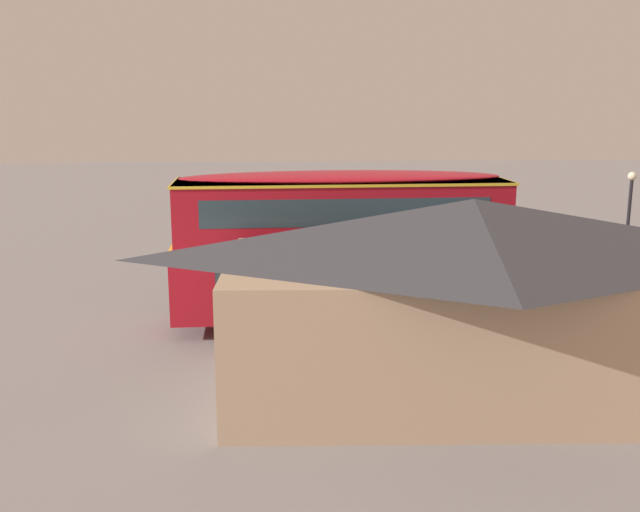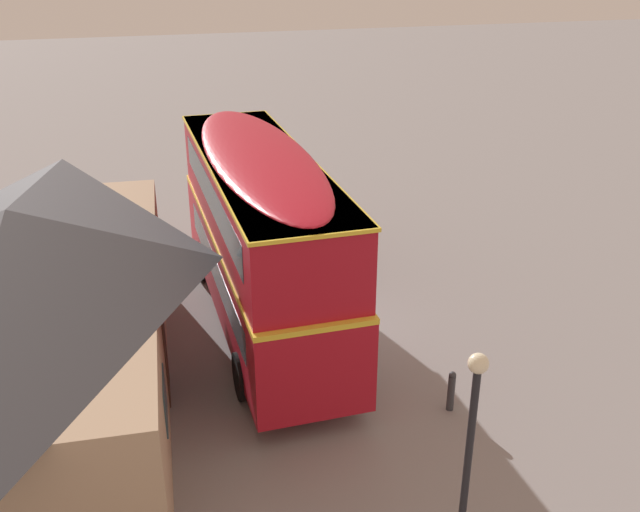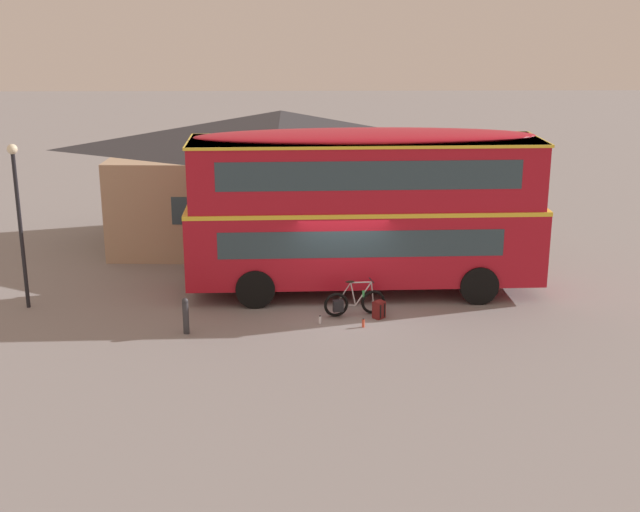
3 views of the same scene
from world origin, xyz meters
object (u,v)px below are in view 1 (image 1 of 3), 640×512
at_px(double_decker_bus, 341,242).
at_px(kerb_bollard, 467,282).
at_px(water_bottle_red_squeeze, 339,297).
at_px(touring_bicycle, 348,297).
at_px(water_bottle_clear_plastic, 372,299).
at_px(street_lamp, 628,226).
at_px(backpack_on_ground, 327,298).

height_order(double_decker_bus, kerb_bollard, double_decker_bus).
bearing_deg(water_bottle_red_squeeze, touring_bicycle, 104.75).
distance_m(touring_bicycle, kerb_bollard, 4.54).
height_order(double_decker_bus, water_bottle_clear_plastic, double_decker_bus).
relative_size(double_decker_bus, touring_bicycle, 6.01).
height_order(double_decker_bus, street_lamp, double_decker_bus).
xyz_separation_m(backpack_on_ground, street_lamp, (-9.76, 1.03, 2.58)).
bearing_deg(backpack_on_ground, water_bottle_clear_plastic, -165.66).
bearing_deg(kerb_bollard, double_decker_bus, 33.69).
height_order(backpack_on_ground, water_bottle_clear_plastic, backpack_on_ground).
bearing_deg(street_lamp, water_bottle_red_squeeze, -10.43).
bearing_deg(touring_bicycle, water_bottle_red_squeeze, -75.25).
height_order(water_bottle_red_squeeze, kerb_bollard, kerb_bollard).
xyz_separation_m(water_bottle_clear_plastic, kerb_bollard, (-3.46, -0.61, 0.39)).
bearing_deg(water_bottle_clear_plastic, backpack_on_ground, 14.34).
distance_m(double_decker_bus, street_lamp, 9.57).
bearing_deg(touring_bicycle, double_decker_bus, 77.60).
relative_size(backpack_on_ground, water_bottle_clear_plastic, 2.21).
distance_m(touring_bicycle, water_bottle_clear_plastic, 1.12).
relative_size(water_bottle_red_squeeze, street_lamp, 0.05).
distance_m(backpack_on_ground, water_bottle_clear_plastic, 1.66).
xyz_separation_m(backpack_on_ground, water_bottle_clear_plastic, (-1.60, -0.41, -0.16)).
relative_size(double_decker_bus, backpack_on_ground, 19.77).
bearing_deg(water_bottle_red_squeeze, double_decker_bus, 85.94).
bearing_deg(kerb_bollard, street_lamp, 156.33).
bearing_deg(street_lamp, water_bottle_clear_plastic, -10.04).
relative_size(touring_bicycle, water_bottle_red_squeeze, 6.95).
height_order(backpack_on_ground, water_bottle_red_squeeze, backpack_on_ground).
bearing_deg(street_lamp, kerb_bollard, -23.67).
xyz_separation_m(double_decker_bus, water_bottle_clear_plastic, (-1.34, -2.59, -2.53)).
relative_size(backpack_on_ground, street_lamp, 0.11).
bearing_deg(street_lamp, touring_bicycle, -5.24).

